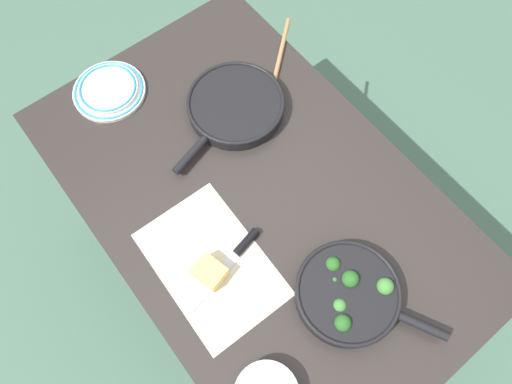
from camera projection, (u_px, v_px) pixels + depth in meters
The scene contains 9 objects.
ground_plane at pixel (256, 259), 1.97m from camera, with size 14.00×14.00×0.00m, color #476B56.
dining_table_red at pixel (256, 204), 1.38m from camera, with size 1.36×0.85×0.72m.
skillet_broccoli at pixel (349, 293), 1.17m from camera, with size 0.37×0.27×0.07m.
skillet_eggs at pixel (235, 106), 1.40m from camera, with size 0.30×0.43×0.05m.
wooden_spoon at pixel (275, 77), 1.46m from camera, with size 0.27×0.32×0.02m.
parchment_sheet at pixel (211, 264), 1.23m from camera, with size 0.41×0.27×0.00m.
grater_knife at pixel (232, 259), 1.23m from camera, with size 0.08×0.29×0.02m.
cheese_block at pixel (210, 272), 1.19m from camera, with size 0.09×0.08×0.05m.
dinner_plate_stack at pixel (109, 90), 1.43m from camera, with size 0.23×0.23×0.03m.
Camera 1 is at (-0.39, 0.31, 1.93)m, focal length 32.00 mm.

